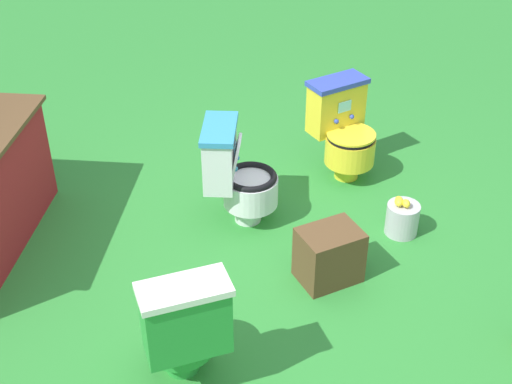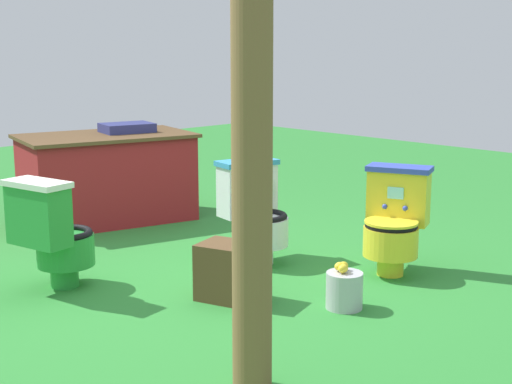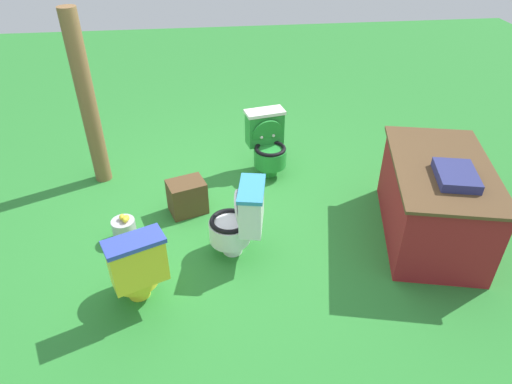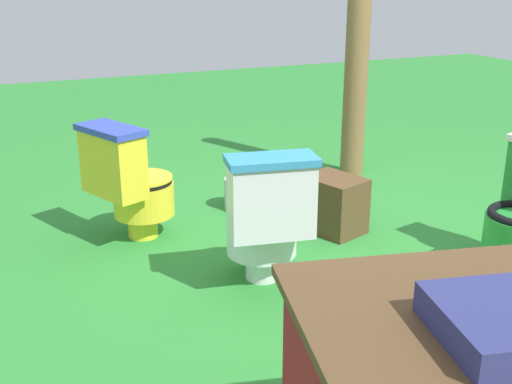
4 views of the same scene
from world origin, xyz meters
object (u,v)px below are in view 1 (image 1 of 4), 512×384
(toilet_green, at_px, (182,326))
(lemon_bucket, at_px, (402,218))
(toilet_white, at_px, (237,174))
(toilet_yellow, at_px, (344,130))
(small_crate, at_px, (329,255))

(toilet_green, distance_m, lemon_bucket, 1.86)
(toilet_white, distance_m, lemon_bucket, 1.14)
(toilet_green, bearing_deg, toilet_white, 60.88)
(toilet_yellow, relative_size, lemon_bucket, 2.63)
(toilet_yellow, bearing_deg, toilet_green, 32.53)
(toilet_yellow, bearing_deg, lemon_bucket, 82.70)
(toilet_green, bearing_deg, small_crate, 24.96)
(toilet_green, distance_m, toilet_yellow, 2.26)
(toilet_white, height_order, toilet_green, same)
(toilet_green, distance_m, small_crate, 1.16)
(toilet_white, xyz_separation_m, toilet_yellow, (0.49, -0.85, -0.00))
(small_crate, bearing_deg, toilet_green, 126.32)
(toilet_white, height_order, small_crate, toilet_white)
(toilet_green, xyz_separation_m, lemon_bucket, (1.06, -1.51, -0.26))
(toilet_green, relative_size, lemon_bucket, 2.63)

